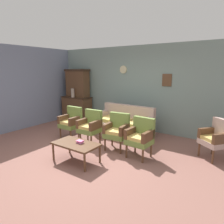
# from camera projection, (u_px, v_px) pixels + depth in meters

# --- Properties ---
(ground_plane) EXTENTS (7.68, 7.68, 0.00)m
(ground_plane) POSITION_uv_depth(u_px,v_px,m) (87.00, 156.00, 4.68)
(ground_plane) COLOR #84564C
(wall_back_with_decor) EXTENTS (6.40, 0.09, 2.70)m
(wall_back_with_decor) POSITION_uv_depth(u_px,v_px,m) (140.00, 88.00, 6.51)
(wall_back_with_decor) COLOR gray
(wall_back_with_decor) RESTS_ON ground
(wall_left_side) EXTENTS (0.06, 5.20, 2.70)m
(wall_left_side) POSITION_uv_depth(u_px,v_px,m) (6.00, 90.00, 6.18)
(wall_left_side) COLOR slate
(wall_left_side) RESTS_ON ground
(side_cabinet) EXTENTS (1.16, 0.55, 0.93)m
(side_cabinet) POSITION_uv_depth(u_px,v_px,m) (77.00, 109.00, 7.76)
(side_cabinet) COLOR brown
(side_cabinet) RESTS_ON ground
(cabinet_upper_hutch) EXTENTS (0.99, 0.38, 1.03)m
(cabinet_upper_hutch) POSITION_uv_depth(u_px,v_px,m) (77.00, 83.00, 7.62)
(cabinet_upper_hutch) COLOR brown
(cabinet_upper_hutch) RESTS_ON side_cabinet
(vase_on_cabinet) EXTENTS (0.13, 0.13, 0.33)m
(vase_on_cabinet) POSITION_uv_depth(u_px,v_px,m) (73.00, 93.00, 7.49)
(vase_on_cabinet) COLOR #A48F81
(vase_on_cabinet) RESTS_ON side_cabinet
(floral_couch) EXTENTS (1.76, 0.86, 0.90)m
(floral_couch) POSITION_uv_depth(u_px,v_px,m) (123.00, 125.00, 6.01)
(floral_couch) COLOR tan
(floral_couch) RESTS_ON ground
(armchair_by_doorway) EXTENTS (0.52, 0.49, 0.90)m
(armchair_by_doorway) POSITION_uv_depth(u_px,v_px,m) (71.00, 121.00, 5.81)
(armchair_by_doorway) COLOR olive
(armchair_by_doorway) RESTS_ON ground
(armchair_near_couch_end) EXTENTS (0.54, 0.51, 0.90)m
(armchair_near_couch_end) POSITION_uv_depth(u_px,v_px,m) (90.00, 125.00, 5.37)
(armchair_near_couch_end) COLOR olive
(armchair_near_couch_end) RESTS_ON ground
(armchair_near_cabinet) EXTENTS (0.57, 0.55, 0.90)m
(armchair_near_cabinet) POSITION_uv_depth(u_px,v_px,m) (117.00, 130.00, 4.98)
(armchair_near_cabinet) COLOR olive
(armchair_near_cabinet) RESTS_ON ground
(armchair_row_middle) EXTENTS (0.55, 0.52, 0.90)m
(armchair_row_middle) POSITION_uv_depth(u_px,v_px,m) (140.00, 136.00, 4.53)
(armchair_row_middle) COLOR olive
(armchair_row_middle) RESTS_ON ground
(wingback_chair_by_fireplace) EXTENTS (0.71, 0.71, 0.90)m
(wingback_chair_by_fireplace) POSITION_uv_depth(u_px,v_px,m) (216.00, 137.00, 4.44)
(wingback_chair_by_fireplace) COLOR tan
(wingback_chair_by_fireplace) RESTS_ON ground
(coffee_table) EXTENTS (1.00, 0.56, 0.42)m
(coffee_table) POSITION_uv_depth(u_px,v_px,m) (76.00, 145.00, 4.32)
(coffee_table) COLOR brown
(coffee_table) RESTS_ON ground
(book_stack_on_table) EXTENTS (0.15, 0.13, 0.06)m
(book_stack_on_table) POSITION_uv_depth(u_px,v_px,m) (80.00, 142.00, 4.30)
(book_stack_on_table) COLOR #A45E7C
(book_stack_on_table) RESTS_ON coffee_table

